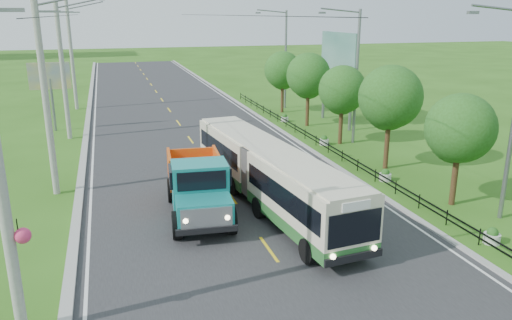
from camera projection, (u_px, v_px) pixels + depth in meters
name	position (u px, v px, depth m)	size (l,w,h in m)	color
ground	(269.00, 250.00, 19.16)	(240.00, 240.00, 0.00)	#2B5814
road	(186.00, 134.00, 37.53)	(14.00, 120.00, 0.02)	#28282B
curb_left	(86.00, 140.00, 35.52)	(0.40, 120.00, 0.15)	#9E9E99
curb_right	(276.00, 127.00, 39.49)	(0.30, 120.00, 0.10)	#9E9E99
edge_line_left	(94.00, 140.00, 35.69)	(0.12, 120.00, 0.00)	silver
edge_line_right	(270.00, 128.00, 39.36)	(0.12, 120.00, 0.00)	silver
centre_dash	(269.00, 249.00, 19.15)	(0.12, 2.20, 0.00)	yellow
railing_right	(316.00, 141.00, 34.14)	(0.04, 40.00, 0.60)	black
pole_nearest	(0.00, 168.00, 12.73)	(3.51, 0.44, 10.00)	gray
pole_near	(46.00, 93.00, 23.70)	(3.51, 0.32, 10.00)	gray
pole_mid	(63.00, 67.00, 34.73)	(3.51, 0.32, 10.00)	gray
pole_far	(72.00, 54.00, 45.75)	(3.51, 0.32, 10.00)	gray
tree_second	(459.00, 131.00, 22.85)	(3.18, 3.26, 5.30)	#382314
tree_third	(390.00, 100.00, 28.23)	(3.60, 3.62, 6.00)	#382314
tree_fourth	(342.00, 92.00, 33.85)	(3.24, 3.31, 5.40)	#382314
tree_fifth	(308.00, 77.00, 39.29)	(3.48, 3.52, 5.80)	#382314
tree_back	(283.00, 72.00, 44.86)	(3.30, 3.36, 5.50)	#382314
streetlight_mid	(355.00, 72.00, 33.57)	(3.02, 0.20, 9.07)	slate
streetlight_far	(284.00, 56.00, 46.43)	(3.02, 0.20, 9.07)	slate
planter_front	(492.00, 236.00, 19.62)	(0.64, 0.64, 0.67)	silver
planter_near	(385.00, 176.00, 26.96)	(0.64, 0.64, 0.67)	silver
planter_mid	(324.00, 141.00, 34.31)	(0.64, 0.64, 0.67)	silver
planter_far	(285.00, 118.00, 41.66)	(0.64, 0.64, 0.67)	silver
billboard_left	(50.00, 80.00, 37.49)	(3.00, 0.20, 5.20)	slate
billboard_right	(338.00, 58.00, 39.41)	(0.24, 6.00, 7.30)	slate
bus	(268.00, 171.00, 23.23)	(3.80, 14.54, 2.78)	#27612A
dump_truck	(198.00, 183.00, 22.01)	(2.99, 6.66, 2.72)	#158382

